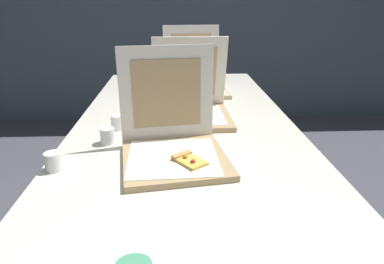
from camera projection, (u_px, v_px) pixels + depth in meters
The scene contains 8 objects.
table at pixel (186, 140), 1.50m from camera, with size 0.99×2.30×0.75m.
pizza_box_front at pixel (173, 144), 1.22m from camera, with size 0.41×0.41×0.38m.
pizza_box_middle at pixel (191, 107), 1.62m from camera, with size 0.37×0.37×0.37m.
pizza_box_back at pixel (195, 82), 2.10m from camera, with size 0.39×0.44×0.37m.
cup_white_far at pixel (136, 102), 1.78m from camera, with size 0.06×0.06×0.06m, color white.
cup_white_mid at pixel (118, 122), 1.49m from camera, with size 0.06×0.06×0.06m, color white.
cup_white_near_center at pixel (107, 136), 1.35m from camera, with size 0.06×0.06×0.06m, color white.
cup_white_near_left at pixel (54, 162), 1.14m from camera, with size 0.06×0.06×0.06m, color white.
Camera 1 is at (-0.04, -0.75, 1.29)m, focal length 32.24 mm.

